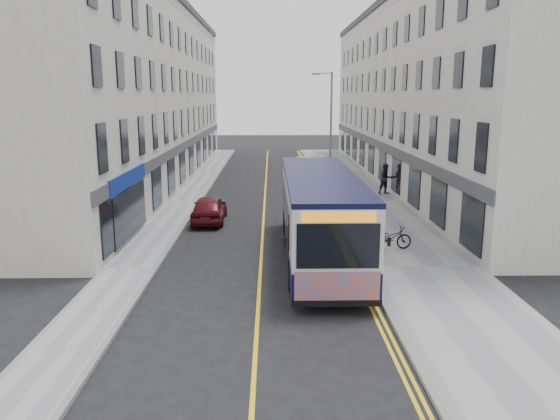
{
  "coord_description": "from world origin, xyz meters",
  "views": [
    {
      "loc": [
        0.43,
        -21.15,
        6.58
      ],
      "look_at": [
        0.81,
        2.34,
        1.6
      ],
      "focal_mm": 35.0,
      "sensor_mm": 36.0,
      "label": 1
    }
  ],
  "objects_px": {
    "bicycle": "(390,238)",
    "car_white": "(304,166)",
    "pedestrian_near": "(346,192)",
    "city_bus": "(320,213)",
    "pedestrian_far": "(386,179)",
    "car_maroon": "(209,209)",
    "streetlamp": "(330,130)"
  },
  "relations": [
    {
      "from": "streetlamp",
      "to": "pedestrian_far",
      "type": "relative_size",
      "value": 3.97
    },
    {
      "from": "pedestrian_near",
      "to": "pedestrian_far",
      "type": "xyz_separation_m",
      "value": [
        3.27,
        4.61,
        0.03
      ]
    },
    {
      "from": "bicycle",
      "to": "pedestrian_near",
      "type": "relative_size",
      "value": 0.98
    },
    {
      "from": "pedestrian_far",
      "to": "car_maroon",
      "type": "height_order",
      "value": "pedestrian_far"
    },
    {
      "from": "city_bus",
      "to": "pedestrian_near",
      "type": "bearing_deg",
      "value": 76.16
    },
    {
      "from": "city_bus",
      "to": "bicycle",
      "type": "relative_size",
      "value": 6.28
    },
    {
      "from": "city_bus",
      "to": "car_white",
      "type": "xyz_separation_m",
      "value": [
        0.82,
        24.27,
        -1.21
      ]
    },
    {
      "from": "pedestrian_far",
      "to": "car_white",
      "type": "distance_m",
      "value": 11.22
    },
    {
      "from": "pedestrian_near",
      "to": "car_white",
      "type": "relative_size",
      "value": 0.46
    },
    {
      "from": "streetlamp",
      "to": "pedestrian_far",
      "type": "height_order",
      "value": "streetlamp"
    },
    {
      "from": "bicycle",
      "to": "pedestrian_far",
      "type": "relative_size",
      "value": 0.95
    },
    {
      "from": "streetlamp",
      "to": "pedestrian_near",
      "type": "height_order",
      "value": "streetlamp"
    },
    {
      "from": "city_bus",
      "to": "car_maroon",
      "type": "distance_m",
      "value": 8.58
    },
    {
      "from": "pedestrian_far",
      "to": "streetlamp",
      "type": "bearing_deg",
      "value": 167.84
    },
    {
      "from": "bicycle",
      "to": "car_white",
      "type": "xyz_separation_m",
      "value": [
        -2.25,
        23.35,
        0.07
      ]
    },
    {
      "from": "bicycle",
      "to": "pedestrian_near",
      "type": "bearing_deg",
      "value": -4.26
    },
    {
      "from": "pedestrian_far",
      "to": "pedestrian_near",
      "type": "bearing_deg",
      "value": -142.96
    },
    {
      "from": "city_bus",
      "to": "pedestrian_near",
      "type": "xyz_separation_m",
      "value": [
        2.35,
        9.52,
        -0.82
      ]
    },
    {
      "from": "car_white",
      "to": "car_maroon",
      "type": "distance_m",
      "value": 18.58
    },
    {
      "from": "bicycle",
      "to": "car_white",
      "type": "distance_m",
      "value": 23.46
    },
    {
      "from": "car_white",
      "to": "city_bus",
      "type": "bearing_deg",
      "value": -86.58
    },
    {
      "from": "city_bus",
      "to": "car_white",
      "type": "distance_m",
      "value": 24.31
    },
    {
      "from": "city_bus",
      "to": "bicycle",
      "type": "height_order",
      "value": "city_bus"
    },
    {
      "from": "pedestrian_near",
      "to": "pedestrian_far",
      "type": "relative_size",
      "value": 0.97
    },
    {
      "from": "pedestrian_far",
      "to": "car_white",
      "type": "xyz_separation_m",
      "value": [
        -4.8,
        10.14,
        -0.43
      ]
    },
    {
      "from": "streetlamp",
      "to": "pedestrian_near",
      "type": "distance_m",
      "value": 5.4
    },
    {
      "from": "car_white",
      "to": "bicycle",
      "type": "bearing_deg",
      "value": -79.15
    },
    {
      "from": "city_bus",
      "to": "pedestrian_far",
      "type": "xyz_separation_m",
      "value": [
        5.62,
        14.13,
        -0.78
      ]
    },
    {
      "from": "city_bus",
      "to": "bicycle",
      "type": "distance_m",
      "value": 3.45
    },
    {
      "from": "pedestrian_far",
      "to": "car_white",
      "type": "height_order",
      "value": "pedestrian_far"
    },
    {
      "from": "pedestrian_far",
      "to": "city_bus",
      "type": "bearing_deg",
      "value": -129.28
    },
    {
      "from": "city_bus",
      "to": "bicycle",
      "type": "bearing_deg",
      "value": 16.57
    }
  ]
}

